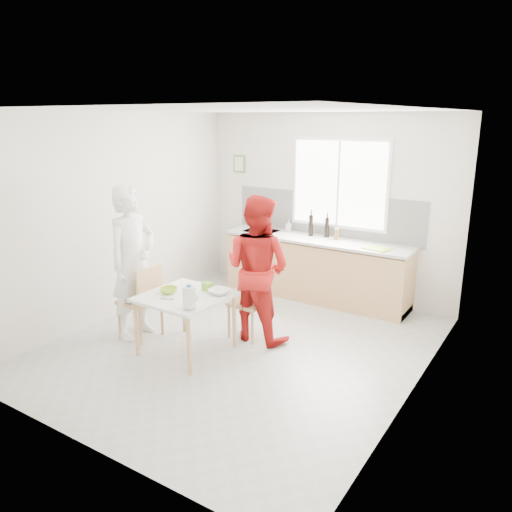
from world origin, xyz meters
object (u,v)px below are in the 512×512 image
(bowl_white, at_px, (219,292))
(wine_bottle_b, at_px, (327,227))
(person_white, at_px, (133,263))
(chair_left, at_px, (143,299))
(chair_far, at_px, (252,298))
(wine_bottle_a, at_px, (311,225))
(dining_table, at_px, (185,301))
(milk_jug, at_px, (189,297))
(bowl_green, at_px, (169,290))
(person_red, at_px, (257,269))

(bowl_white, distance_m, wine_bottle_b, 2.36)
(person_white, xyz_separation_m, wine_bottle_b, (1.37, 2.54, 0.13))
(chair_left, bearing_deg, chair_far, 128.39)
(person_white, bearing_deg, chair_far, -55.11)
(wine_bottle_a, relative_size, wine_bottle_b, 1.07)
(bowl_white, xyz_separation_m, wine_bottle_a, (0.00, 2.28, 0.36))
(wine_bottle_a, distance_m, wine_bottle_b, 0.24)
(dining_table, distance_m, person_white, 0.88)
(person_white, xyz_separation_m, milk_jug, (1.14, -0.31, -0.11))
(chair_far, distance_m, bowl_white, 0.62)
(milk_jug, bearing_deg, bowl_white, 92.57)
(bowl_white, bearing_deg, bowl_green, -150.66)
(bowl_green, height_order, wine_bottle_b, wine_bottle_b)
(chair_left, distance_m, wine_bottle_a, 2.75)
(person_white, relative_size, wine_bottle_b, 6.25)
(chair_far, bearing_deg, dining_table, -113.20)
(person_white, relative_size, bowl_white, 7.97)
(person_white, relative_size, bowl_green, 9.29)
(dining_table, height_order, wine_bottle_a, wine_bottle_a)
(chair_left, relative_size, person_red, 0.52)
(chair_far, bearing_deg, person_white, -145.11)
(person_white, distance_m, person_red, 1.50)
(bowl_white, bearing_deg, milk_jug, -89.06)
(chair_left, xyz_separation_m, bowl_green, (0.48, -0.06, 0.22))
(chair_left, height_order, person_white, person_white)
(person_white, height_order, bowl_green, person_white)
(chair_far, bearing_deg, bowl_white, -95.04)
(bowl_white, bearing_deg, wine_bottle_a, 89.91)
(chair_left, distance_m, bowl_green, 0.53)
(chair_far, relative_size, person_white, 0.47)
(chair_far, height_order, bowl_green, chair_far)
(person_white, height_order, wine_bottle_b, person_white)
(dining_table, height_order, milk_jug, milk_jug)
(person_white, xyz_separation_m, person_red, (1.30, 0.75, -0.05))
(person_white, bearing_deg, chair_left, -90.00)
(chair_far, height_order, milk_jug, milk_jug)
(dining_table, xyz_separation_m, chair_left, (-0.68, 0.02, -0.11))
(dining_table, bearing_deg, chair_left, 178.37)
(dining_table, distance_m, person_red, 0.95)
(person_white, relative_size, wine_bottle_a, 5.86)
(milk_jug, relative_size, wine_bottle_b, 0.82)
(dining_table, bearing_deg, wine_bottle_b, 77.94)
(bowl_white, xyz_separation_m, milk_jug, (0.01, -0.53, 0.10))
(person_red, height_order, wine_bottle_a, person_red)
(chair_far, bearing_deg, chair_left, -141.61)
(chair_far, relative_size, bowl_white, 3.74)
(bowl_green, xyz_separation_m, bowl_white, (0.51, 0.29, -0.00))
(chair_left, height_order, milk_jug, milk_jug)
(chair_far, distance_m, milk_jug, 1.15)
(milk_jug, bearing_deg, wine_bottle_b, 86.96)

